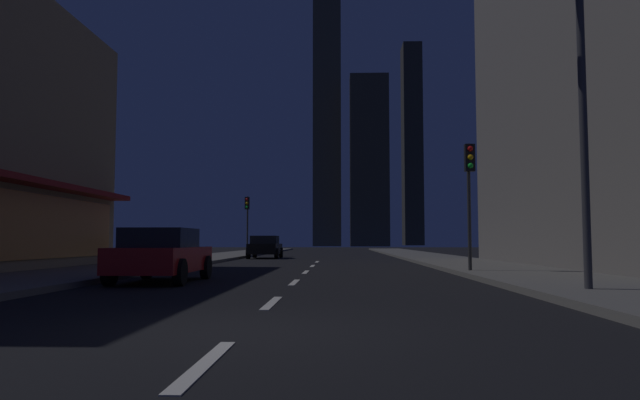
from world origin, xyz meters
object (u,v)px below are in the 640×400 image
Objects in this scene: traffic_light_near_right at (469,178)px; traffic_light_far_left at (247,212)px; car_parked_far at (265,247)px; fire_hydrant_far_left at (192,255)px; car_parked_near at (162,255)px; street_lamp_right at (541,49)px.

traffic_light_far_left is at bearing 115.67° from traffic_light_near_right.
car_parked_far is 6.48× the size of fire_hydrant_far_left.
car_parked_near and car_parked_far have the same top height.
traffic_light_near_right reaches higher than car_parked_near.
car_parked_near is 22.03m from car_parked_far.
traffic_light_near_right is 1.00× the size of traffic_light_far_left.
traffic_light_far_left is (-1.90, 26.58, 2.45)m from car_parked_near.
street_lamp_right is (8.98, -25.75, 4.33)m from car_parked_far.
street_lamp_right reaches higher than fire_hydrant_far_left.
traffic_light_near_right is at bearing 22.04° from car_parked_near.
car_parked_far is at bearing 76.66° from fire_hydrant_far_left.
car_parked_near is 12.55m from fire_hydrant_far_left.
car_parked_far is at bearing -67.32° from traffic_light_far_left.
car_parked_near is at bearing -90.00° from car_parked_far.
traffic_light_near_right is (9.10, 3.68, 2.45)m from car_parked_near.
street_lamp_right reaches higher than car_parked_far.
traffic_light_far_left is at bearing 88.39° from fire_hydrant_far_left.
car_parked_near is 0.64× the size of street_lamp_right.
fire_hydrant_far_left is at bearing -91.61° from traffic_light_far_left.
fire_hydrant_far_left is 0.16× the size of traffic_light_far_left.
traffic_light_far_left is at bearing 109.75° from street_lamp_right.
car_parked_far is 5.50m from traffic_light_far_left.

